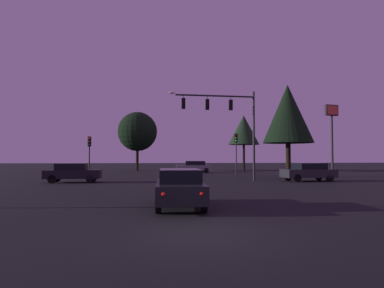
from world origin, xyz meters
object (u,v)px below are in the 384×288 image
Objects in this scene: traffic_light_corner_left at (236,146)px; car_crossing_left at (73,172)px; traffic_signal_mast_arm at (228,116)px; tree_center_horizon at (288,114)px; car_crossing_right at (309,172)px; tree_left_far at (137,132)px; car_far_lane at (194,167)px; traffic_light_corner_right at (89,149)px; car_nearside_lane at (180,187)px; tree_behind_sign at (244,130)px; store_sign_illuminated at (332,124)px.

traffic_light_corner_left is 16.46m from car_crossing_left.
tree_center_horizon is at bearing 35.10° from traffic_signal_mast_arm.
tree_left_far is (-15.68, 23.70, 5.05)m from car_crossing_right.
car_crossing_right is 0.47× the size of tree_center_horizon.
tree_left_far is (-7.76, 7.79, 5.05)m from car_far_lane.
car_far_lane is 12.10m from tree_left_far.
car_nearside_lane is (7.16, -17.74, -1.97)m from traffic_light_corner_right.
traffic_light_corner_left is at bearing 167.83° from tree_center_horizon.
car_far_lane is (10.83, 11.53, -1.98)m from traffic_light_corner_right.
tree_center_horizon is at bearing -12.17° from traffic_light_corner_left.
tree_behind_sign is (18.35, 15.42, 3.11)m from traffic_light_corner_right.
store_sign_illuminated is 17.79m from tree_behind_sign.
car_far_lane is at bearing 46.79° from traffic_light_corner_right.
car_crossing_right is (4.43, -7.34, -2.35)m from traffic_light_corner_left.
car_crossing_right is at bearing -58.88° from traffic_light_corner_left.
car_crossing_left is at bearing 178.43° from car_crossing_right.
tree_behind_sign is 15.77m from tree_left_far.
tree_behind_sign is at bearing 94.78° from tree_center_horizon.
traffic_light_corner_left is at bearing 70.92° from car_nearside_lane.
traffic_light_corner_right is at bearing 164.70° from traffic_signal_mast_arm.
car_nearside_lane is at bearing -61.19° from car_crossing_left.
traffic_signal_mast_arm is at bearing -144.90° from tree_center_horizon.
traffic_light_corner_left is at bearing 11.67° from traffic_light_corner_right.
traffic_signal_mast_arm is 8.19m from car_crossing_right.
traffic_signal_mast_arm is 0.96× the size of tree_behind_sign.
car_nearside_lane is 17.69m from car_crossing_right.
traffic_light_corner_left reaches higher than car_crossing_left.
traffic_light_corner_right is 19.91m from tree_center_horizon.
tree_left_far is at bearing 165.67° from tree_behind_sign.
store_sign_illuminated is 0.72× the size of tree_center_horizon.
traffic_light_corner_left is 0.99× the size of car_crossing_right.
traffic_light_corner_left is 1.14× the size of traffic_light_corner_right.
traffic_light_corner_left is 9.43m from store_sign_illuminated.
car_crossing_right is 0.95× the size of car_far_lane.
car_far_lane is at bearing -45.14° from tree_left_far.
car_crossing_left is (-0.48, -3.86, -1.98)m from traffic_light_corner_right.
tree_left_far is at bearing 124.51° from traffic_light_corner_left.
traffic_light_corner_left reaches higher than traffic_light_corner_right.
store_sign_illuminated reaches higher than car_far_lane.
traffic_light_corner_left is 14.63m from traffic_light_corner_right.
tree_center_horizon is (8.66, -9.68, 5.65)m from car_far_lane.
car_far_lane is 0.59× the size of tree_behind_sign.
car_crossing_left is (-7.64, 13.89, -0.00)m from car_nearside_lane.
car_crossing_right is 0.51× the size of tree_left_far.
traffic_light_corner_right reaches higher than car_far_lane.
tree_behind_sign reaches higher than car_crossing_right.
tree_behind_sign reaches higher than traffic_signal_mast_arm.
traffic_signal_mast_arm is at bearing -84.97° from car_far_lane.
car_far_lane is 0.69× the size of store_sign_illuminated.
car_crossing_left is 23.99m from tree_left_far.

